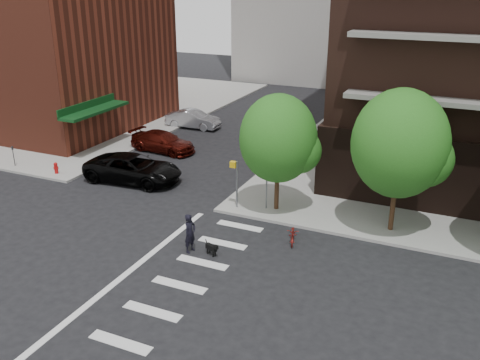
{
  "coord_description": "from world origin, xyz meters",
  "views": [
    {
      "loc": [
        13.03,
        -16.1,
        11.91
      ],
      "look_at": [
        3.0,
        6.0,
        2.5
      ],
      "focal_mm": 40.0,
      "sensor_mm": 36.0,
      "label": 1
    }
  ],
  "objects_px": {
    "parked_car_black": "(133,168)",
    "parked_car_maroon": "(163,142)",
    "fire_hydrant": "(56,167)",
    "dog_walker": "(190,233)",
    "scooter": "(293,234)",
    "parked_car_silver": "(193,119)"
  },
  "relations": [
    {
      "from": "parked_car_black",
      "to": "dog_walker",
      "type": "xyz_separation_m",
      "value": [
        7.51,
        -6.3,
        0.09
      ]
    },
    {
      "from": "parked_car_black",
      "to": "parked_car_maroon",
      "type": "bearing_deg",
      "value": 10.72
    },
    {
      "from": "parked_car_black",
      "to": "parked_car_silver",
      "type": "height_order",
      "value": "parked_car_black"
    },
    {
      "from": "fire_hydrant",
      "to": "parked_car_maroon",
      "type": "bearing_deg",
      "value": 63.52
    },
    {
      "from": "parked_car_black",
      "to": "parked_car_silver",
      "type": "relative_size",
      "value": 1.33
    },
    {
      "from": "dog_walker",
      "to": "parked_car_black",
      "type": "bearing_deg",
      "value": 58.59
    },
    {
      "from": "parked_car_maroon",
      "to": "scooter",
      "type": "bearing_deg",
      "value": -119.85
    },
    {
      "from": "parked_car_black",
      "to": "parked_car_silver",
      "type": "distance_m",
      "value": 12.4
    },
    {
      "from": "fire_hydrant",
      "to": "parked_car_silver",
      "type": "relative_size",
      "value": 0.16
    },
    {
      "from": "parked_car_maroon",
      "to": "scooter",
      "type": "distance_m",
      "value": 16.0
    },
    {
      "from": "parked_car_maroon",
      "to": "dog_walker",
      "type": "xyz_separation_m",
      "value": [
        9.04,
        -12.08,
        0.21
      ]
    },
    {
      "from": "fire_hydrant",
      "to": "dog_walker",
      "type": "xyz_separation_m",
      "value": [
        12.51,
        -5.1,
        0.37
      ]
    },
    {
      "from": "parked_car_black",
      "to": "dog_walker",
      "type": "distance_m",
      "value": 9.81
    },
    {
      "from": "fire_hydrant",
      "to": "dog_walker",
      "type": "relative_size",
      "value": 0.4
    },
    {
      "from": "scooter",
      "to": "fire_hydrant",
      "type": "bearing_deg",
      "value": 154.87
    },
    {
      "from": "parked_car_black",
      "to": "parked_car_maroon",
      "type": "distance_m",
      "value": 5.97
    },
    {
      "from": "parked_car_black",
      "to": "scooter",
      "type": "bearing_deg",
      "value": -111.19
    },
    {
      "from": "scooter",
      "to": "parked_car_maroon",
      "type": "bearing_deg",
      "value": 127.35
    },
    {
      "from": "parked_car_black",
      "to": "scooter",
      "type": "xyz_separation_m",
      "value": [
        11.49,
        -3.53,
        -0.42
      ]
    },
    {
      "from": "scooter",
      "to": "dog_walker",
      "type": "bearing_deg",
      "value": -162.18
    },
    {
      "from": "parked_car_silver",
      "to": "dog_walker",
      "type": "distance_m",
      "value": 21.02
    },
    {
      "from": "fire_hydrant",
      "to": "parked_car_silver",
      "type": "height_order",
      "value": "parked_car_silver"
    }
  ]
}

